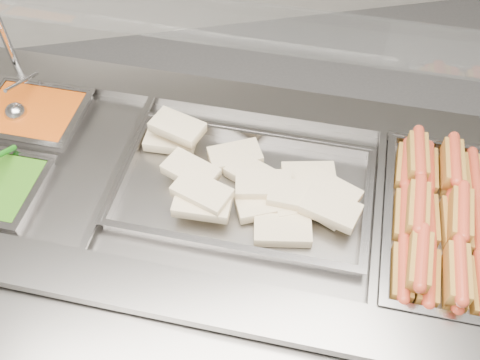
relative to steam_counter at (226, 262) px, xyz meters
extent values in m
cube|color=gray|center=(0.00, 0.00, -0.01)|extent=(2.04, 1.45, 0.91)
cube|color=gray|center=(-0.14, -0.34, 0.46)|extent=(1.86, 0.88, 0.03)
cube|color=gray|center=(0.14, 0.34, 0.46)|extent=(1.86, 0.88, 0.03)
cube|color=black|center=(0.00, 0.00, 0.34)|extent=(1.79, 1.20, 0.02)
cube|color=gray|center=(0.41, -0.17, 0.47)|extent=(0.25, 0.56, 0.01)
cube|color=gray|center=(-0.29, 0.12, 0.47)|extent=(0.25, 0.56, 0.01)
cube|color=silver|center=(0.08, 0.20, 0.87)|extent=(1.71, 0.94, 0.09)
cube|color=#B6350A|center=(-0.56, 0.40, 0.43)|extent=(0.36, 0.32, 0.09)
cube|color=#A56822|center=(0.41, -0.37, 0.45)|extent=(0.11, 0.17, 0.05)
cylinder|color=#D24325|center=(0.41, -0.37, 0.47)|extent=(0.09, 0.17, 0.03)
cube|color=#A56822|center=(0.48, -0.20, 0.45)|extent=(0.11, 0.17, 0.05)
cylinder|color=#D24325|center=(0.48, -0.20, 0.47)|extent=(0.10, 0.17, 0.03)
cube|color=#A56822|center=(0.55, -0.03, 0.45)|extent=(0.11, 0.16, 0.05)
cylinder|color=#D24325|center=(0.55, -0.03, 0.47)|extent=(0.10, 0.17, 0.03)
cube|color=#A56822|center=(0.47, -0.39, 0.45)|extent=(0.12, 0.16, 0.05)
cylinder|color=#D24325|center=(0.47, -0.39, 0.47)|extent=(0.10, 0.17, 0.03)
cube|color=#A56822|center=(0.54, -0.23, 0.45)|extent=(0.11, 0.17, 0.05)
cylinder|color=#D24325|center=(0.54, -0.23, 0.47)|extent=(0.09, 0.17, 0.03)
cube|color=#A56822|center=(0.61, -0.06, 0.45)|extent=(0.11, 0.17, 0.05)
cylinder|color=#D24325|center=(0.61, -0.06, 0.47)|extent=(0.10, 0.17, 0.03)
cube|color=#A56822|center=(0.53, -0.42, 0.45)|extent=(0.11, 0.17, 0.05)
cylinder|color=#D24325|center=(0.53, -0.42, 0.47)|extent=(0.10, 0.17, 0.03)
cube|color=#A56822|center=(0.60, -0.25, 0.45)|extent=(0.11, 0.17, 0.05)
cylinder|color=#D24325|center=(0.60, -0.25, 0.47)|extent=(0.09, 0.17, 0.03)
cube|color=#A56822|center=(0.67, -0.08, 0.45)|extent=(0.11, 0.17, 0.05)
cylinder|color=#D24325|center=(0.67, -0.08, 0.47)|extent=(0.09, 0.17, 0.03)
cube|color=#A56822|center=(0.59, -0.45, 0.45)|extent=(0.11, 0.17, 0.05)
cube|color=#A56822|center=(0.66, -0.28, 0.45)|extent=(0.11, 0.17, 0.05)
cylinder|color=#D24325|center=(0.66, -0.28, 0.47)|extent=(0.09, 0.17, 0.03)
cube|color=#A56822|center=(0.73, -0.11, 0.45)|extent=(0.11, 0.17, 0.05)
cylinder|color=#D24325|center=(0.73, -0.11, 0.47)|extent=(0.09, 0.17, 0.03)
cube|color=#A56822|center=(0.45, -0.37, 0.51)|extent=(0.12, 0.16, 0.05)
cylinder|color=#D24325|center=(0.45, -0.37, 0.53)|extent=(0.10, 0.17, 0.03)
cube|color=#A56822|center=(0.50, -0.21, 0.51)|extent=(0.11, 0.16, 0.05)
cylinder|color=#D24325|center=(0.50, -0.21, 0.53)|extent=(0.10, 0.17, 0.03)
cube|color=#A56822|center=(0.57, -0.04, 0.51)|extent=(0.11, 0.17, 0.05)
cylinder|color=#D24325|center=(0.57, -0.04, 0.53)|extent=(0.09, 0.17, 0.03)
cube|color=#A56822|center=(0.52, -0.42, 0.51)|extent=(0.11, 0.17, 0.05)
cylinder|color=#D24325|center=(0.52, -0.42, 0.53)|extent=(0.10, 0.17, 0.03)
cube|color=#A56822|center=(0.61, -0.26, 0.51)|extent=(0.12, 0.16, 0.05)
cylinder|color=#D24325|center=(0.61, -0.26, 0.53)|extent=(0.10, 0.17, 0.03)
cube|color=#A56822|center=(0.66, -0.08, 0.51)|extent=(0.11, 0.17, 0.05)
cylinder|color=#D24325|center=(0.66, -0.08, 0.53)|extent=(0.09, 0.17, 0.03)
cube|color=beige|center=(0.25, -0.02, 0.46)|extent=(0.17, 0.11, 0.03)
cube|color=beige|center=(0.14, -0.19, 0.46)|extent=(0.17, 0.12, 0.03)
cube|color=beige|center=(0.10, -0.10, 0.47)|extent=(0.16, 0.10, 0.03)
cube|color=beige|center=(0.06, 0.10, 0.46)|extent=(0.16, 0.10, 0.03)
cube|color=beige|center=(0.26, -0.12, 0.47)|extent=(0.17, 0.17, 0.03)
cube|color=beige|center=(0.21, -0.11, 0.46)|extent=(0.16, 0.09, 0.03)
cube|color=beige|center=(0.10, 0.02, 0.46)|extent=(0.17, 0.17, 0.03)
cube|color=beige|center=(-0.13, 0.20, 0.46)|extent=(0.18, 0.14, 0.03)
cube|color=beige|center=(-0.09, 0.04, 0.50)|extent=(0.17, 0.17, 0.03)
cube|color=beige|center=(0.19, -0.10, 0.49)|extent=(0.18, 0.14, 0.03)
cube|color=beige|center=(-0.07, -0.09, 0.50)|extent=(0.18, 0.14, 0.03)
cube|color=beige|center=(0.11, -0.05, 0.49)|extent=(0.17, 0.12, 0.03)
cube|color=beige|center=(0.27, -0.17, 0.50)|extent=(0.18, 0.17, 0.03)
cube|color=beige|center=(0.29, -0.11, 0.49)|extent=(0.17, 0.17, 0.03)
cube|color=beige|center=(-0.11, 0.19, 0.53)|extent=(0.18, 0.17, 0.03)
cube|color=beige|center=(-0.07, -0.06, 0.52)|extent=(0.18, 0.17, 0.03)
sphere|color=#B8B7BC|center=(-0.61, 0.40, 0.47)|extent=(0.07, 0.07, 0.07)
cylinder|color=#B8B7BC|center=(-0.58, 0.47, 0.54)|extent=(0.08, 0.17, 0.09)
camera|label=1|loc=(-0.12, -0.95, 1.69)|focal=40.00mm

